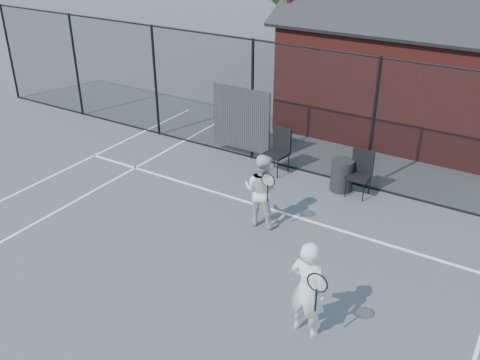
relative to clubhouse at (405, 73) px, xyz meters
The scene contains 9 objects.
ground 9.16m from the clubhouse, 93.18° to the right, with size 80.00×80.00×0.00m, color #44474D.
court_lines 10.46m from the clubhouse, 92.77° to the right, with size 11.02×18.00×0.01m.
fence 4.09m from the clubhouse, 101.37° to the right, with size 22.04×3.00×3.00m.
clubhouse is the anchor object (origin of this frame).
player_front 9.03m from the clubhouse, 81.54° to the right, with size 0.72×0.54×1.58m.
player_back 6.68m from the clubhouse, 96.59° to the right, with size 0.84×0.63×1.50m.
chair_left 4.80m from the clubhouse, 109.97° to the right, with size 0.51×0.53×1.07m, color black.
chair_right 4.62m from the clubhouse, 84.07° to the right, with size 0.48×0.50×1.00m, color black.
waste_bin 4.57m from the clubhouse, 89.24° to the right, with size 0.50×0.50×0.73m, color black.
Camera 1 is at (4.20, -5.59, 5.70)m, focal length 40.00 mm.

